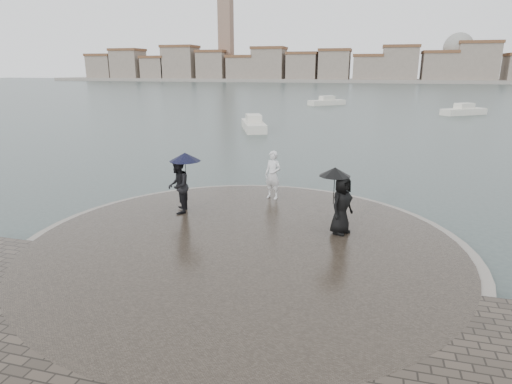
% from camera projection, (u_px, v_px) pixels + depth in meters
% --- Properties ---
extents(ground, '(400.00, 400.00, 0.00)m').
position_uv_depth(ground, '(195.00, 322.00, 8.83)').
color(ground, '#2B3835').
rests_on(ground, ground).
extents(kerb_ring, '(12.50, 12.50, 0.32)m').
position_uv_depth(kerb_ring, '(244.00, 248.00, 12.03)').
color(kerb_ring, gray).
rests_on(kerb_ring, ground).
extents(quay_tip, '(11.90, 11.90, 0.36)m').
position_uv_depth(quay_tip, '(244.00, 248.00, 12.02)').
color(quay_tip, '#2D261E').
rests_on(quay_tip, ground).
extents(statue, '(0.76, 0.62, 1.79)m').
position_uv_depth(statue, '(273.00, 175.00, 15.76)').
color(statue, silver).
rests_on(statue, quay_tip).
extents(visitor_left, '(1.24, 1.16, 2.04)m').
position_uv_depth(visitor_left, '(179.00, 180.00, 14.11)').
color(visitor_left, black).
rests_on(visitor_left, quay_tip).
extents(visitor_right, '(1.16, 1.07, 1.95)m').
position_uv_depth(visitor_right, '(340.00, 198.00, 12.35)').
color(visitor_right, black).
rests_on(visitor_right, quay_tip).
extents(far_skyline, '(260.00, 20.00, 37.00)m').
position_uv_depth(far_skyline, '(350.00, 67.00, 157.81)').
color(far_skyline, gray).
rests_on(far_skyline, ground).
extents(boats, '(32.09, 32.70, 1.50)m').
position_uv_depth(boats, '(403.00, 113.00, 46.24)').
color(boats, silver).
rests_on(boats, ground).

